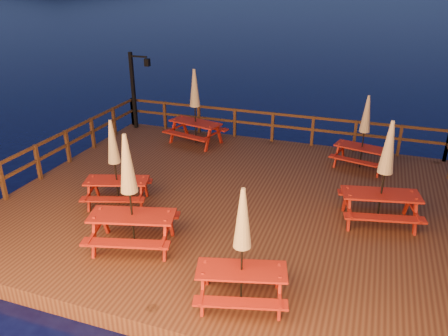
# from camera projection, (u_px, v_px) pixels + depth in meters

# --- Properties ---
(ground) EXTENTS (500.00, 500.00, 0.00)m
(ground) POSITION_uv_depth(u_px,v_px,m) (231.00, 211.00, 12.23)
(ground) COLOR black
(ground) RESTS_ON ground
(deck) EXTENTS (12.00, 10.00, 0.40)m
(deck) POSITION_uv_depth(u_px,v_px,m) (231.00, 205.00, 12.15)
(deck) COLOR #462216
(deck) RESTS_ON ground
(deck_piles) EXTENTS (11.44, 9.44, 1.40)m
(deck_piles) POSITION_uv_depth(u_px,v_px,m) (231.00, 220.00, 12.36)
(deck_piles) COLOR #3C2013
(deck_piles) RESTS_ON ground
(railing) EXTENTS (11.80, 9.75, 1.10)m
(railing) POSITION_uv_depth(u_px,v_px,m) (249.00, 150.00, 13.29)
(railing) COLOR #3C2013
(railing) RESTS_ON deck
(lamp_post) EXTENTS (0.85, 0.18, 3.00)m
(lamp_post) POSITION_uv_depth(u_px,v_px,m) (136.00, 84.00, 16.89)
(lamp_post) COLOR black
(lamp_post) RESTS_ON deck
(picnic_table_0) EXTENTS (2.21, 1.96, 2.70)m
(picnic_table_0) POSITION_uv_depth(u_px,v_px,m) (195.00, 106.00, 15.49)
(picnic_table_0) COLOR maroon
(picnic_table_0) RESTS_ON deck
(picnic_table_1) EXTENTS (1.92, 1.71, 2.35)m
(picnic_table_1) POSITION_uv_depth(u_px,v_px,m) (364.00, 131.00, 13.53)
(picnic_table_1) COLOR maroon
(picnic_table_1) RESTS_ON deck
(picnic_table_2) EXTENTS (2.23, 1.99, 2.70)m
(picnic_table_2) POSITION_uv_depth(u_px,v_px,m) (130.00, 191.00, 9.41)
(picnic_table_2) COLOR maroon
(picnic_table_2) RESTS_ON deck
(picnic_table_3) EXTENTS (1.97, 1.76, 2.38)m
(picnic_table_3) POSITION_uv_depth(u_px,v_px,m) (242.00, 246.00, 7.80)
(picnic_table_3) COLOR maroon
(picnic_table_3) RESTS_ON deck
(picnic_table_4) EXTENTS (2.13, 1.88, 2.65)m
(picnic_table_4) POSITION_uv_depth(u_px,v_px,m) (385.00, 172.00, 10.38)
(picnic_table_4) COLOR maroon
(picnic_table_4) RESTS_ON deck
(picnic_table_5) EXTENTS (1.99, 1.80, 2.36)m
(picnic_table_5) POSITION_uv_depth(u_px,v_px,m) (115.00, 162.00, 11.32)
(picnic_table_5) COLOR maroon
(picnic_table_5) RESTS_ON deck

